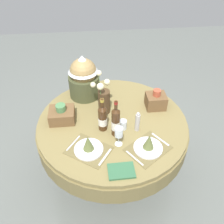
% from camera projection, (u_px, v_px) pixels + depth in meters
% --- Properties ---
extents(ground, '(8.00, 8.00, 0.00)m').
position_uv_depth(ground, '(112.00, 170.00, 2.77)').
color(ground, slate).
extents(dining_table, '(1.42, 1.42, 0.76)m').
position_uv_depth(dining_table, '(112.00, 132.00, 2.37)').
color(dining_table, olive).
rests_on(dining_table, ground).
extents(place_setting_left, '(0.43, 0.41, 0.16)m').
position_uv_depth(place_setting_left, '(88.00, 146.00, 1.97)').
color(place_setting_left, brown).
rests_on(place_setting_left, dining_table).
extents(place_setting_right, '(0.43, 0.41, 0.16)m').
position_uv_depth(place_setting_right, '(148.00, 145.00, 1.99)').
color(place_setting_right, brown).
rests_on(place_setting_right, dining_table).
extents(flower_vase, '(0.19, 0.19, 0.42)m').
position_uv_depth(flower_vase, '(103.00, 98.00, 2.28)').
color(flower_vase, '#47331E').
rests_on(flower_vase, dining_table).
extents(wine_bottle_left, '(0.07, 0.07, 0.36)m').
position_uv_depth(wine_bottle_left, '(116.00, 122.00, 2.06)').
color(wine_bottle_left, '#422814').
rests_on(wine_bottle_left, dining_table).
extents(wine_bottle_centre, '(0.08, 0.08, 0.33)m').
position_uv_depth(wine_bottle_centre, '(103.00, 118.00, 2.11)').
color(wine_bottle_centre, '#422814').
rests_on(wine_bottle_centre, dining_table).
extents(wine_glass_right, '(0.07, 0.07, 0.19)m').
position_uv_depth(wine_glass_right, '(119.00, 133.00, 1.97)').
color(wine_glass_right, silver).
rests_on(wine_glass_right, dining_table).
extents(tumbler_near_right, '(0.07, 0.07, 0.09)m').
position_uv_depth(tumbler_near_right, '(123.00, 125.00, 2.17)').
color(tumbler_near_right, silver).
rests_on(tumbler_near_right, dining_table).
extents(pepper_mill, '(0.04, 0.04, 0.21)m').
position_uv_depth(pepper_mill, '(137.00, 122.00, 2.12)').
color(pepper_mill, '#B7B2AD').
rests_on(pepper_mill, dining_table).
extents(book_on_table, '(0.21, 0.15, 0.02)m').
position_uv_depth(book_on_table, '(121.00, 171.00, 1.84)').
color(book_on_table, '#336642').
rests_on(book_on_table, dining_table).
extents(gift_tub_back_left, '(0.31, 0.31, 0.46)m').
position_uv_depth(gift_tub_back_left, '(83.00, 75.00, 2.43)').
color(gift_tub_back_left, '#474C2D').
rests_on(gift_tub_back_left, dining_table).
extents(woven_basket_side_left, '(0.23, 0.20, 0.18)m').
position_uv_depth(woven_basket_side_left, '(62.00, 115.00, 2.24)').
color(woven_basket_side_left, brown).
rests_on(woven_basket_side_left, dining_table).
extents(woven_basket_side_right, '(0.19, 0.17, 0.20)m').
position_uv_depth(woven_basket_side_right, '(156.00, 101.00, 2.38)').
color(woven_basket_side_right, brown).
rests_on(woven_basket_side_right, dining_table).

